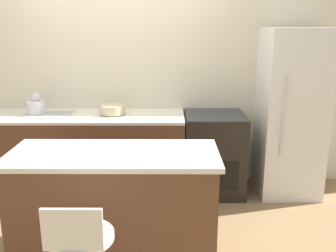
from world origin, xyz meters
name	(u,v)px	position (x,y,z in m)	size (l,w,h in m)	color
ground_plane	(113,204)	(0.00, 0.00, 0.00)	(14.00, 14.00, 0.00)	#8E704C
wall_back	(118,73)	(0.00, 0.71, 1.30)	(8.00, 0.06, 2.60)	beige
back_counter	(87,153)	(-0.32, 0.35, 0.44)	(2.16, 0.66, 0.89)	brown
kitchen_island	(115,204)	(0.17, -0.89, 0.44)	(1.63, 0.68, 0.88)	brown
oven_range	(213,153)	(1.09, 0.35, 0.45)	(0.65, 0.67, 0.89)	black
refrigerator	(290,113)	(1.92, 0.35, 0.91)	(0.65, 0.67, 1.81)	silver
kettle	(36,105)	(-0.86, 0.38, 0.98)	(0.20, 0.20, 0.23)	silver
mixing_bowl	(112,109)	(-0.03, 0.38, 0.94)	(0.28, 0.28, 0.10)	#C1B28E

